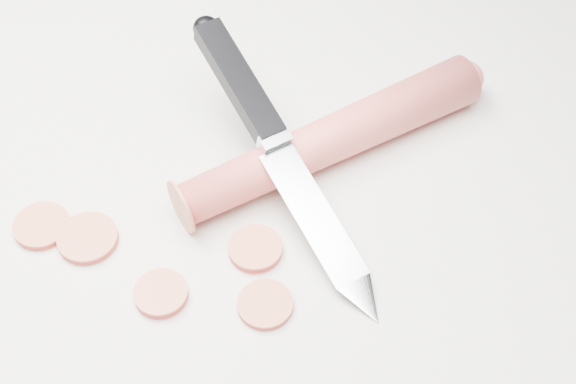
# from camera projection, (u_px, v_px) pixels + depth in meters

# --- Properties ---
(ground) EXTENTS (2.40, 2.40, 0.00)m
(ground) POSITION_uv_depth(u_px,v_px,m) (200.00, 167.00, 0.55)
(ground) COLOR silver
(ground) RESTS_ON ground
(carrot) EXTENTS (0.19, 0.17, 0.03)m
(carrot) POSITION_uv_depth(u_px,v_px,m) (332.00, 139.00, 0.54)
(carrot) COLOR #DD4C46
(carrot) RESTS_ON ground
(carrot_slice_0) EXTENTS (0.04, 0.04, 0.01)m
(carrot_slice_0) POSITION_uv_depth(u_px,v_px,m) (42.00, 226.00, 0.51)
(carrot_slice_0) COLOR #DC6541
(carrot_slice_0) RESTS_ON ground
(carrot_slice_1) EXTENTS (0.04, 0.04, 0.01)m
(carrot_slice_1) POSITION_uv_depth(u_px,v_px,m) (88.00, 238.00, 0.51)
(carrot_slice_1) COLOR #DC6541
(carrot_slice_1) RESTS_ON ground
(carrot_slice_2) EXTENTS (0.03, 0.03, 0.01)m
(carrot_slice_2) POSITION_uv_depth(u_px,v_px,m) (265.00, 305.00, 0.48)
(carrot_slice_2) COLOR #DC6541
(carrot_slice_2) RESTS_ON ground
(carrot_slice_3) EXTENTS (0.03, 0.03, 0.01)m
(carrot_slice_3) POSITION_uv_depth(u_px,v_px,m) (255.00, 249.00, 0.50)
(carrot_slice_3) COLOR #DC6541
(carrot_slice_3) RESTS_ON ground
(carrot_slice_4) EXTENTS (0.03, 0.03, 0.01)m
(carrot_slice_4) POSITION_uv_depth(u_px,v_px,m) (161.00, 294.00, 0.48)
(carrot_slice_4) COLOR #DC6541
(carrot_slice_4) RESTS_ON ground
(kitchen_knife) EXTENTS (0.17, 0.19, 0.07)m
(kitchen_knife) POSITION_uv_depth(u_px,v_px,m) (285.00, 156.00, 0.50)
(kitchen_knife) COLOR #B7BABE
(kitchen_knife) RESTS_ON ground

